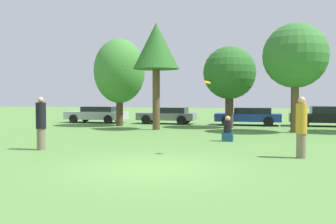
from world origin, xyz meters
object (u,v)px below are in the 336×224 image
at_px(parked_car_blue, 249,116).
at_px(parked_car_black, 327,116).
at_px(tree_3, 295,56).
at_px(frisbee, 207,82).
at_px(tree_2, 229,73).
at_px(tree_1, 156,48).
at_px(parked_car_silver, 97,114).
at_px(tree_0, 119,71).
at_px(parked_car_grey, 168,115).
at_px(bystander_sitting, 228,131).
at_px(person_catcher, 301,127).
at_px(person_thrower, 41,123).

height_order(parked_car_blue, parked_car_black, parked_car_black).
bearing_deg(parked_car_blue, tree_3, 117.38).
xyz_separation_m(frisbee, tree_2, (-0.49, 11.59, 0.99)).
relative_size(tree_1, parked_car_silver, 1.41).
relative_size(frisbee, tree_2, 0.05).
relative_size(tree_0, tree_3, 0.99).
bearing_deg(parked_car_grey, tree_0, 47.76).
relative_size(frisbee, tree_1, 0.04).
xyz_separation_m(tree_1, parked_car_black, (9.91, 5.30, -4.05)).
bearing_deg(tree_0, parked_car_grey, 48.02).
relative_size(bystander_sitting, parked_car_blue, 0.25).
bearing_deg(person_catcher, parked_car_silver, -48.62).
relative_size(tree_2, tree_3, 0.87).
bearing_deg(parked_car_silver, tree_0, 136.81).
distance_m(person_thrower, parked_car_blue, 15.77).
bearing_deg(bystander_sitting, tree_0, 137.58).
distance_m(tree_2, parked_car_grey, 5.88).
bearing_deg(parked_car_grey, parked_car_black, -178.70).
height_order(person_catcher, tree_0, tree_0).
bearing_deg(tree_2, parked_car_black, 25.03).
bearing_deg(parked_car_black, parked_car_grey, 1.30).
xyz_separation_m(tree_0, parked_car_silver, (-2.85, 2.65, -2.93)).
xyz_separation_m(frisbee, tree_1, (-4.42, 9.08, 2.38)).
height_order(tree_0, tree_3, tree_3).
bearing_deg(tree_3, parked_car_silver, 160.63).
distance_m(bystander_sitting, parked_car_black, 11.49).
bearing_deg(frisbee, tree_1, 115.93).
height_order(bystander_sitting, tree_2, tree_2).
distance_m(frisbee, parked_car_blue, 14.25).
relative_size(tree_1, tree_2, 1.23).
bearing_deg(parked_car_grey, bystander_sitting, 117.76).
relative_size(person_thrower, tree_2, 0.38).
bearing_deg(parked_car_black, tree_1, 27.88).
relative_size(tree_0, parked_car_blue, 1.32).
relative_size(person_catcher, parked_car_black, 0.42).
xyz_separation_m(tree_2, parked_car_black, (5.98, 2.79, -2.66)).
bearing_deg(tree_2, person_thrower, -114.53).
xyz_separation_m(person_thrower, person_catcher, (8.76, 0.40, 0.01)).
relative_size(tree_2, parked_car_grey, 1.22).
relative_size(bystander_sitting, tree_3, 0.19).
distance_m(tree_2, tree_3, 4.47).
bearing_deg(tree_3, tree_2, 146.57).
xyz_separation_m(tree_3, parked_car_black, (2.29, 5.22, -3.35)).
relative_size(person_thrower, tree_3, 0.33).
bearing_deg(tree_0, tree_2, 2.36).
distance_m(person_thrower, tree_1, 10.16).
distance_m(tree_1, parked_car_blue, 8.21).
distance_m(person_thrower, bystander_sitting, 7.54).
distance_m(person_thrower, tree_3, 13.43).
xyz_separation_m(parked_car_blue, parked_car_black, (4.90, 0.24, 0.04)).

